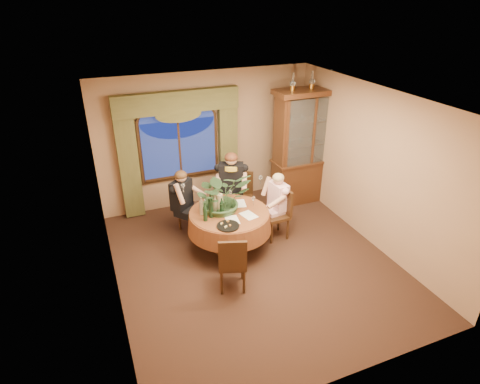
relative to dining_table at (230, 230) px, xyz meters
name	(u,v)px	position (x,y,z in m)	size (l,w,h in m)	color
floor	(254,262)	(0.24, -0.55, -0.38)	(5.00, 5.00, 0.00)	black
wall_back	(207,140)	(0.24, 1.95, 1.02)	(4.50, 4.50, 0.00)	#9D775B
wall_right	(373,168)	(2.49, -0.55, 1.02)	(5.00, 5.00, 0.00)	#9D775B
ceiling	(257,100)	(0.24, -0.55, 2.42)	(5.00, 5.00, 0.00)	white
window	(180,149)	(-0.36, 1.88, 0.92)	(1.62, 0.10, 1.32)	navy
arched_transom	(177,111)	(-0.36, 1.88, 1.71)	(1.60, 0.06, 0.44)	navy
drapery_left	(129,163)	(-1.39, 1.83, 0.80)	(0.38, 0.14, 2.32)	#4D4D27
drapery_right	(228,149)	(0.67, 1.83, 0.80)	(0.38, 0.14, 2.32)	#4D4D27
swag_valance	(177,102)	(-0.36, 1.80, 1.90)	(2.45, 0.16, 0.42)	#4D4D27
dining_table	(230,230)	(0.00, 0.00, 0.00)	(1.47, 1.47, 0.75)	maroon
china_cabinet	(307,147)	(2.20, 1.20, 0.84)	(1.50, 0.59, 2.44)	#381A0B
oil_lamp_left	(293,82)	(1.78, 1.20, 2.23)	(0.11, 0.11, 0.34)	#A5722D
oil_lamp_center	(312,80)	(2.20, 1.20, 2.23)	(0.11, 0.11, 0.34)	#A5722D
oil_lamp_right	(331,78)	(2.63, 1.20, 2.23)	(0.11, 0.11, 0.34)	#A5722D
chair_right	(276,214)	(0.93, 0.04, 0.10)	(0.42, 0.42, 0.96)	black
chair_back_right	(241,198)	(0.58, 0.90, 0.10)	(0.42, 0.42, 0.96)	black
chair_back	(191,208)	(-0.44, 0.87, 0.10)	(0.42, 0.42, 0.96)	black
chair_front_left	(232,261)	(-0.33, -0.99, 0.10)	(0.42, 0.42, 0.96)	black
person_pink	(278,204)	(1.02, 0.15, 0.25)	(0.45, 0.41, 1.25)	#F4BFCB
person_back	(182,203)	(-0.64, 0.79, 0.28)	(0.47, 0.43, 1.32)	black
person_scarf	(231,187)	(0.39, 0.92, 0.36)	(0.52, 0.48, 1.47)	black
stoneware_vase	(219,202)	(-0.13, 0.14, 0.53)	(0.16, 0.16, 0.30)	#9A8764
centerpiece_plant	(222,177)	(-0.07, 0.16, 0.99)	(0.97, 1.07, 0.84)	#2E4E2C
olive_bowl	(231,212)	(0.01, -0.05, 0.40)	(0.16, 0.16, 0.05)	#4D5D32
cheese_platter	(228,226)	(-0.19, -0.44, 0.39)	(0.37, 0.37, 0.02)	black
wine_bottle_0	(205,212)	(-0.47, -0.12, 0.54)	(0.07, 0.07, 0.33)	black
wine_bottle_1	(201,206)	(-0.47, 0.10, 0.54)	(0.07, 0.07, 0.33)	tan
wine_bottle_2	(215,205)	(-0.24, 0.04, 0.54)	(0.07, 0.07, 0.33)	tan
wine_bottle_3	(222,207)	(-0.16, -0.07, 0.54)	(0.07, 0.07, 0.33)	black
wine_bottle_4	(210,203)	(-0.29, 0.15, 0.54)	(0.07, 0.07, 0.33)	black
wine_bottle_5	(211,209)	(-0.34, -0.05, 0.54)	(0.07, 0.07, 0.33)	black
tasting_paper_0	(249,215)	(0.27, -0.23, 0.38)	(0.21, 0.30, 0.00)	white
tasting_paper_1	(239,203)	(0.28, 0.21, 0.38)	(0.21, 0.30, 0.00)	white
tasting_paper_2	(232,220)	(-0.05, -0.28, 0.38)	(0.21, 0.30, 0.00)	white
wine_glass_person_pink	(253,201)	(0.49, 0.07, 0.46)	(0.07, 0.07, 0.18)	silver
wine_glass_person_back	(205,201)	(-0.31, 0.38, 0.46)	(0.07, 0.07, 0.18)	silver
wine_glass_person_scarf	(230,194)	(0.19, 0.45, 0.46)	(0.07, 0.07, 0.18)	silver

